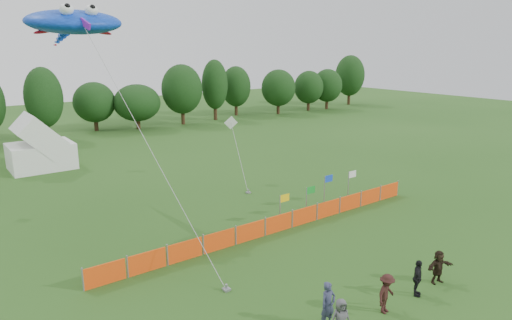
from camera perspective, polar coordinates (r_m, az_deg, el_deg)
ground at (r=19.20m, az=11.38°, el=-18.90°), size 160.00×160.00×0.00m
treeline at (r=57.47m, az=-22.64°, el=6.87°), size 104.57×8.78×8.36m
tent_right at (r=43.32m, az=-25.35°, el=1.39°), size 5.16×4.12×3.64m
barrier_fence at (r=26.34m, az=2.83°, el=-7.91°), size 21.90×0.06×1.00m
flag_row at (r=29.08m, az=7.87°, el=-3.95°), size 6.73×0.52×2.26m
spectator_a at (r=18.17m, az=9.00°, el=-17.45°), size 0.68×0.47×1.83m
spectator_c at (r=19.52m, az=15.99°, el=-15.76°), size 1.17×0.82×1.66m
spectator_d at (r=21.08m, az=19.53°, el=-13.74°), size 1.02×0.84×1.62m
spectator_e at (r=17.72m, az=10.51°, el=-18.94°), size 0.87×0.70×1.55m
spectator_f at (r=22.45m, az=21.84°, el=-12.30°), size 1.49×0.76×1.54m
stingray_kite at (r=30.10m, az=-21.92°, el=15.64°), size 5.90×20.86×12.69m
small_kite_white at (r=34.90m, az=-2.54°, el=2.21°), size 1.92×4.28×5.06m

